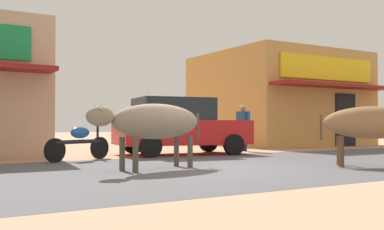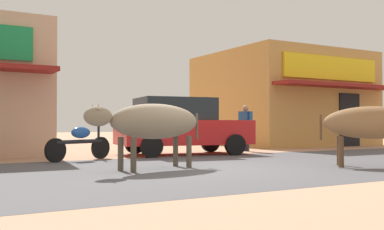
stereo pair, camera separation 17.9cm
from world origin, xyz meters
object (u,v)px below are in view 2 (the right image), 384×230
Objects in this scene: pedestrian_by_shop at (245,124)px; cow_near_brown at (153,122)px; parked_hatchback_car at (181,126)px; cow_far_dark at (376,123)px; parked_motorcycle at (80,142)px.

cow_near_brown is at bearing -142.27° from pedestrian_by_shop.
cow_near_brown is (-2.54, -3.56, 0.09)m from parked_hatchback_car.
parked_hatchback_car reaches higher than cow_far_dark.
cow_far_dark is (1.69, -5.39, 0.07)m from parked_hatchback_car.
cow_near_brown is (0.62, -2.89, 0.47)m from parked_motorcycle.
parked_motorcycle is at bearing 102.12° from cow_near_brown.
parked_hatchback_car is at bearing 12.04° from parked_motorcycle.
parked_hatchback_car reaches higher than parked_motorcycle.
pedestrian_by_shop is (0.95, 5.84, -0.03)m from cow_far_dark.
pedestrian_by_shop is at bearing 37.73° from cow_near_brown.
cow_far_dark is at bearing -72.58° from parked_hatchback_car.
cow_near_brown reaches higher than parked_motorcycle.
cow_far_dark is (4.23, -1.83, -0.02)m from cow_near_brown.
parked_motorcycle is 2.99m from cow_near_brown.
cow_far_dark is 1.42× the size of pedestrian_by_shop.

